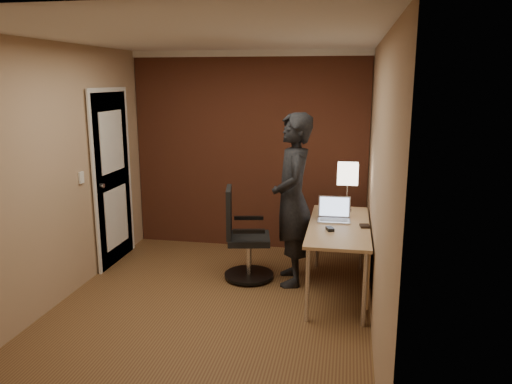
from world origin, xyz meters
TOP-DOWN VIEW (x-y plane):
  - room at (-0.27, 1.54)m, footprint 4.00×4.00m
  - desk at (1.25, 0.64)m, footprint 0.60×1.50m
  - desk_lamp at (1.25, 1.17)m, footprint 0.22×0.22m
  - laptop at (1.12, 0.82)m, footprint 0.34×0.27m
  - mouse at (1.10, 0.42)m, footprint 0.09×0.11m
  - wallet at (1.43, 0.60)m, footprint 0.10×0.12m
  - office_chair at (0.15, 0.83)m, footprint 0.55×0.61m
  - person at (0.69, 0.85)m, footprint 0.56×0.74m

SIDE VIEW (x-z plane):
  - office_chair at x=0.15m, z-range -0.06..0.94m
  - desk at x=1.25m, z-range 0.24..0.97m
  - wallet at x=1.43m, z-range 0.73..0.75m
  - mouse at x=1.10m, z-range 0.73..0.76m
  - laptop at x=1.12m, z-range 0.68..0.91m
  - person at x=0.69m, z-range 0.00..1.82m
  - desk_lamp at x=1.25m, z-range 0.88..1.41m
  - room at x=-0.27m, z-range -0.63..3.37m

